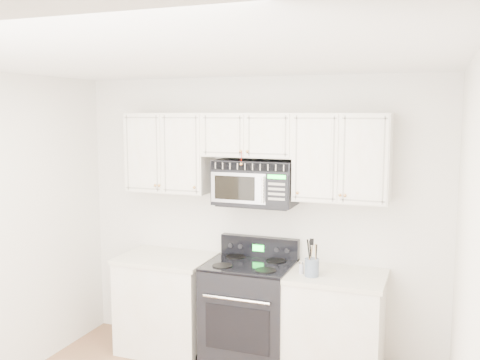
% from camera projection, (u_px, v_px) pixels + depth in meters
% --- Properties ---
extents(room, '(3.51, 3.51, 2.61)m').
position_uv_depth(room, '(169.00, 266.00, 3.41)').
color(room, brown).
rests_on(room, ground).
extents(base_cabinet_left, '(0.86, 0.65, 0.92)m').
position_uv_depth(base_cabinet_left, '(167.00, 306.00, 5.13)').
color(base_cabinet_left, beige).
rests_on(base_cabinet_left, ground).
extents(base_cabinet_right, '(0.86, 0.65, 0.92)m').
position_uv_depth(base_cabinet_right, '(333.00, 329.00, 4.58)').
color(base_cabinet_right, beige).
rests_on(base_cabinet_right, ground).
extents(range, '(0.75, 0.69, 1.12)m').
position_uv_depth(range, '(250.00, 312.00, 4.83)').
color(range, black).
rests_on(range, ground).
extents(upper_cabinets, '(2.44, 0.37, 0.75)m').
position_uv_depth(upper_cabinets, '(251.00, 151.00, 4.80)').
color(upper_cabinets, beige).
rests_on(upper_cabinets, ground).
extents(microwave, '(0.73, 0.41, 0.40)m').
position_uv_depth(microwave, '(255.00, 182.00, 4.80)').
color(microwave, black).
rests_on(microwave, ground).
extents(utensil_crock, '(0.12, 0.12, 0.32)m').
position_uv_depth(utensil_crock, '(312.00, 266.00, 4.44)').
color(utensil_crock, slate).
rests_on(utensil_crock, base_cabinet_right).
extents(shaker_salt, '(0.04, 0.04, 0.10)m').
position_uv_depth(shaker_salt, '(301.00, 267.00, 4.52)').
color(shaker_salt, '#ACAABE').
rests_on(shaker_salt, base_cabinet_right).
extents(shaker_pepper, '(0.04, 0.04, 0.09)m').
position_uv_depth(shaker_pepper, '(316.00, 267.00, 4.55)').
color(shaker_pepper, '#ACAABE').
rests_on(shaker_pepper, base_cabinet_right).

